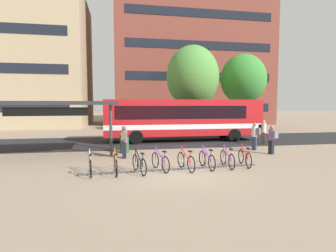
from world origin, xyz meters
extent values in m
plane|color=gray|center=(0.00, 0.00, 0.00)|extent=(200.00, 200.00, 0.00)
cube|color=#232326|center=(0.00, 9.43, 0.00)|extent=(80.00, 7.20, 0.01)
cube|color=red|center=(2.42, 9.43, 1.85)|extent=(12.01, 2.61, 2.70)
cube|color=white|center=(2.42, 9.43, 1.20)|extent=(12.03, 2.63, 0.36)
cube|color=black|center=(7.87, 9.40, 2.98)|extent=(1.01, 2.30, 0.40)
cube|color=black|center=(8.40, 9.40, 2.12)|extent=(0.09, 2.19, 1.40)
cube|color=black|center=(2.12, 10.68, 2.25)|extent=(9.84, 0.11, 0.97)
cube|color=black|center=(2.11, 8.19, 2.25)|extent=(9.84, 0.11, 0.97)
cylinder|color=black|center=(6.14, 10.56, 0.50)|extent=(1.00, 0.31, 1.00)
cylinder|color=black|center=(6.13, 8.25, 0.50)|extent=(1.00, 0.31, 1.00)
cylinder|color=black|center=(-1.30, 10.60, 0.50)|extent=(1.00, 0.31, 1.00)
cylinder|color=black|center=(-1.31, 8.29, 0.50)|extent=(1.00, 0.31, 1.00)
cube|color=#47474C|center=(-0.20, 0.39, 0.03)|extent=(7.89, 0.54, 0.06)
cylinder|color=#47474C|center=(-3.65, 0.19, 0.35)|extent=(0.04, 0.04, 0.70)
cylinder|color=#47474C|center=(-2.66, 0.24, 0.35)|extent=(0.04, 0.04, 0.70)
cylinder|color=#47474C|center=(-1.68, 0.30, 0.35)|extent=(0.04, 0.04, 0.70)
cylinder|color=#47474C|center=(-0.69, 0.36, 0.35)|extent=(0.04, 0.04, 0.70)
cylinder|color=#47474C|center=(0.29, 0.42, 0.35)|extent=(0.04, 0.04, 0.70)
cylinder|color=#47474C|center=(1.28, 0.47, 0.35)|extent=(0.04, 0.04, 0.70)
cylinder|color=#47474C|center=(2.26, 0.53, 0.35)|extent=(0.04, 0.04, 0.70)
cylinder|color=#47474C|center=(3.25, 0.59, 0.35)|extent=(0.04, 0.04, 0.70)
torus|color=black|center=(-3.71, 0.77, 0.35)|extent=(0.14, 0.70, 0.70)
torus|color=black|center=(-3.57, -0.24, 0.35)|extent=(0.14, 0.70, 0.70)
cube|color=#B7BABF|center=(-3.64, 0.28, 0.67)|extent=(0.16, 0.92, 0.58)
cylinder|color=#B7BABF|center=(-3.58, -0.14, 0.62)|extent=(0.03, 0.03, 0.55)
cube|color=black|center=(-3.58, -0.14, 0.88)|extent=(0.13, 0.23, 0.05)
cylinder|color=#B7BABF|center=(-3.71, 0.75, 0.67)|extent=(0.04, 0.04, 0.65)
cylinder|color=black|center=(-3.71, 0.75, 0.98)|extent=(0.52, 0.10, 0.03)
torus|color=black|center=(-2.67, 0.72, 0.35)|extent=(0.10, 0.71, 0.70)
torus|color=black|center=(-2.59, -0.30, 0.35)|extent=(0.10, 0.71, 0.70)
cube|color=orange|center=(-2.63, 0.23, 0.67)|extent=(0.11, 0.92, 0.58)
cylinder|color=orange|center=(-2.60, -0.20, 0.62)|extent=(0.03, 0.03, 0.55)
cube|color=black|center=(-2.60, -0.20, 0.88)|extent=(0.12, 0.23, 0.05)
cylinder|color=orange|center=(-2.67, 0.70, 0.67)|extent=(0.03, 0.03, 0.65)
cylinder|color=black|center=(-2.67, 0.70, 0.98)|extent=(0.52, 0.07, 0.03)
torus|color=black|center=(-1.81, 0.68, 0.35)|extent=(0.22, 0.69, 0.70)
torus|color=black|center=(-1.55, -0.31, 0.35)|extent=(0.22, 0.69, 0.70)
cube|color=black|center=(-1.68, 0.20, 0.67)|extent=(0.27, 0.90, 0.58)
cylinder|color=black|center=(-1.57, -0.21, 0.62)|extent=(0.04, 0.04, 0.55)
cube|color=black|center=(-1.57, -0.21, 0.88)|extent=(0.15, 0.24, 0.05)
cylinder|color=black|center=(-1.80, 0.66, 0.67)|extent=(0.04, 0.04, 0.65)
cylinder|color=black|center=(-1.80, 0.66, 0.98)|extent=(0.51, 0.16, 0.03)
torus|color=black|center=(-0.91, 0.94, 0.35)|extent=(0.25, 0.68, 0.70)
torus|color=black|center=(-0.60, -0.03, 0.35)|extent=(0.25, 0.68, 0.70)
cube|color=#702893|center=(-0.76, 0.47, 0.67)|extent=(0.31, 0.89, 0.58)
cylinder|color=#702893|center=(-0.63, 0.06, 0.62)|extent=(0.04, 0.04, 0.55)
cube|color=black|center=(-0.63, 0.06, 0.88)|extent=(0.16, 0.24, 0.05)
cylinder|color=#702893|center=(-0.90, 0.92, 0.67)|extent=(0.04, 0.04, 0.65)
cylinder|color=black|center=(-0.90, 0.92, 0.98)|extent=(0.50, 0.18, 0.03)
torus|color=black|center=(0.25, 0.84, 0.35)|extent=(0.19, 0.70, 0.70)
torus|color=black|center=(0.45, -0.16, 0.35)|extent=(0.19, 0.70, 0.70)
cube|color=red|center=(0.34, 0.36, 0.67)|extent=(0.22, 0.91, 0.58)
cylinder|color=red|center=(0.43, -0.07, 0.62)|extent=(0.04, 0.04, 0.55)
cube|color=black|center=(0.43, -0.07, 0.88)|extent=(0.14, 0.24, 0.05)
cylinder|color=red|center=(0.25, 0.82, 0.67)|extent=(0.04, 0.04, 0.65)
cylinder|color=black|center=(0.25, 0.82, 0.98)|extent=(0.51, 0.13, 0.03)
torus|color=black|center=(1.28, 0.95, 0.35)|extent=(0.11, 0.70, 0.70)
torus|color=black|center=(1.38, -0.06, 0.35)|extent=(0.11, 0.70, 0.70)
cube|color=#702893|center=(1.33, 0.46, 0.67)|extent=(0.12, 0.92, 0.58)
cylinder|color=#702893|center=(1.37, 0.04, 0.62)|extent=(0.03, 0.03, 0.55)
cube|color=black|center=(1.37, 0.04, 0.88)|extent=(0.12, 0.23, 0.05)
cylinder|color=#702893|center=(1.28, 0.93, 0.67)|extent=(0.04, 0.04, 0.65)
cylinder|color=black|center=(1.28, 0.93, 0.98)|extent=(0.52, 0.08, 0.03)
torus|color=black|center=(2.33, 1.01, 0.35)|extent=(0.06, 0.70, 0.70)
torus|color=black|center=(2.30, -0.01, 0.35)|extent=(0.06, 0.70, 0.70)
cube|color=#702893|center=(2.32, 0.52, 0.67)|extent=(0.05, 0.92, 0.58)
cylinder|color=#702893|center=(2.31, 0.09, 0.62)|extent=(0.03, 0.03, 0.55)
cube|color=black|center=(2.31, 0.09, 0.88)|extent=(0.11, 0.22, 0.05)
cylinder|color=#702893|center=(2.33, 0.99, 0.67)|extent=(0.03, 0.03, 0.65)
cylinder|color=black|center=(2.33, 0.99, 0.98)|extent=(0.52, 0.04, 0.03)
torus|color=black|center=(3.27, 1.11, 0.35)|extent=(0.13, 0.70, 0.70)
torus|color=black|center=(3.15, 0.10, 0.35)|extent=(0.13, 0.70, 0.70)
cube|color=red|center=(3.22, 0.62, 0.67)|extent=(0.14, 0.92, 0.58)
cylinder|color=red|center=(3.17, 0.20, 0.62)|extent=(0.03, 0.03, 0.55)
cube|color=black|center=(3.17, 0.20, 0.88)|extent=(0.12, 0.23, 0.05)
cylinder|color=red|center=(3.27, 1.09, 0.67)|extent=(0.04, 0.04, 0.65)
cylinder|color=black|center=(3.27, 1.09, 0.98)|extent=(0.52, 0.09, 0.03)
cylinder|color=#38383D|center=(-2.93, 4.21, 1.41)|extent=(0.15, 0.15, 2.81)
cylinder|color=#38383D|center=(-3.03, 6.39, 1.41)|extent=(0.15, 0.15, 2.81)
cube|color=#28282D|center=(-6.19, 5.15, 2.91)|extent=(7.36, 3.31, 0.20)
cube|color=black|center=(-6.13, 3.91, 2.46)|extent=(4.12, 0.27, 0.44)
cube|color=#47382D|center=(7.63, 6.62, 0.42)|extent=(0.33, 0.32, 0.84)
cylinder|color=beige|center=(7.63, 6.62, 1.17)|extent=(0.48, 0.48, 0.66)
sphere|color=tan|center=(7.63, 6.62, 1.61)|extent=(0.22, 0.22, 0.22)
cube|color=black|center=(7.42, 6.78, 1.20)|extent=(0.31, 0.33, 0.40)
cube|color=#2D3851|center=(5.77, 4.50, 0.42)|extent=(0.32, 0.33, 0.84)
cylinder|color=beige|center=(5.77, 4.50, 1.17)|extent=(0.48, 0.48, 0.66)
sphere|color=#936B4C|center=(5.77, 4.50, 1.61)|extent=(0.22, 0.22, 0.22)
cube|color=slate|center=(5.96, 4.31, 1.20)|extent=(0.33, 0.32, 0.40)
cube|color=black|center=(-2.23, 3.35, 0.43)|extent=(0.22, 0.27, 0.86)
cylinder|color=#7F4C93|center=(-2.23, 3.35, 1.17)|extent=(0.37, 0.37, 0.62)
sphere|color=brown|center=(-2.23, 3.35, 1.60)|extent=(0.22, 0.22, 0.22)
cube|color=#56602D|center=(-2.25, 3.09, 1.21)|extent=(0.29, 0.20, 0.40)
cube|color=black|center=(6.06, 3.07, 0.40)|extent=(0.26, 0.31, 0.81)
cylinder|color=#7F4C93|center=(6.06, 3.07, 1.11)|extent=(0.42, 0.42, 0.61)
sphere|color=#936B4C|center=(6.06, 3.07, 1.53)|extent=(0.22, 0.22, 0.22)
cube|color=slate|center=(6.14, 2.82, 1.14)|extent=(0.32, 0.25, 0.40)
cylinder|color=#284C2D|center=(-2.20, 4.96, 0.47)|extent=(0.52, 0.52, 0.95)
cylinder|color=black|center=(-2.20, 4.96, 0.99)|extent=(0.55, 0.55, 0.08)
cylinder|color=brown|center=(4.56, 14.49, 1.47)|extent=(0.32, 0.32, 2.94)
ellipsoid|color=#4C8E3D|center=(4.56, 14.49, 5.51)|extent=(5.08, 5.08, 6.04)
cylinder|color=brown|center=(10.33, 15.55, 1.64)|extent=(0.32, 0.32, 3.28)
ellipsoid|color=#388433|center=(10.33, 15.55, 5.49)|extent=(4.71, 4.71, 5.20)
cube|color=tan|center=(-17.60, 27.91, 8.49)|extent=(21.71, 13.59, 16.99)
cube|color=brown|center=(8.13, 29.84, 12.21)|extent=(22.33, 12.95, 24.41)
cube|color=black|center=(8.13, 23.33, 2.44)|extent=(19.65, 0.06, 1.10)
cube|color=black|center=(8.13, 23.33, 6.51)|extent=(19.65, 0.06, 1.10)
cube|color=black|center=(8.13, 23.33, 10.58)|extent=(19.65, 0.06, 1.10)
cube|color=black|center=(8.13, 23.33, 14.65)|extent=(19.65, 0.06, 1.10)
camera|label=1|loc=(-2.43, -10.67, 2.82)|focal=28.40mm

